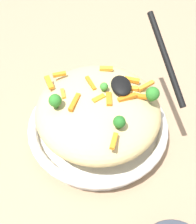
{
  "coord_description": "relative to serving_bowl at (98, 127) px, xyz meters",
  "views": [
    {
      "loc": [
        -0.37,
        0.06,
        0.52
      ],
      "look_at": [
        0.0,
        0.0,
        0.08
      ],
      "focal_mm": 44.77,
      "sensor_mm": 36.0,
      "label": 1
    }
  ],
  "objects": [
    {
      "name": "broccoli_floret_3",
      "position": [
        -0.02,
        -0.1,
        0.11
      ],
      "size": [
        0.03,
        0.03,
        0.03
      ],
      "color": "#296820",
      "rests_on": "pasta_mound"
    },
    {
      "name": "carrot_piece_10",
      "position": [
        0.01,
        -0.06,
        0.1
      ],
      "size": [
        0.02,
        0.04,
        0.01
      ],
      "primitive_type": "cube",
      "rotation": [
        0.0,
        0.0,
        1.38
      ],
      "color": "orange",
      "rests_on": "pasta_mound"
    },
    {
      "name": "carrot_piece_6",
      "position": [
        -0.01,
        0.0,
        0.1
      ],
      "size": [
        0.02,
        0.03,
        0.01
      ],
      "primitive_type": "cube",
      "rotation": [
        0.0,
        0.0,
        2.04
      ],
      "color": "orange",
      "rests_on": "pasta_mound"
    },
    {
      "name": "ground_plane",
      "position": [
        0.0,
        0.0,
        -0.03
      ],
      "size": [
        2.4,
        2.4,
        0.0
      ],
      "primitive_type": "plane",
      "color": "#9E7F60"
    },
    {
      "name": "carrot_piece_9",
      "position": [
        -0.01,
        0.05,
        0.1
      ],
      "size": [
        0.04,
        0.03,
        0.01
      ],
      "primitive_type": "cube",
      "rotation": [
        0.0,
        0.0,
        2.66
      ],
      "color": "orange",
      "rests_on": "pasta_mound"
    },
    {
      "name": "carrot_piece_1",
      "position": [
        0.02,
        0.07,
        0.1
      ],
      "size": [
        0.03,
        0.01,
        0.01
      ],
      "primitive_type": "cube",
      "rotation": [
        0.0,
        0.0,
        3.21
      ],
      "color": "orange",
      "rests_on": "pasta_mound"
    },
    {
      "name": "carrot_piece_13",
      "position": [
        -0.11,
        -0.01,
        0.1
      ],
      "size": [
        0.03,
        0.02,
        0.01
      ],
      "primitive_type": "cube",
      "rotation": [
        0.0,
        0.0,
        5.88
      ],
      "color": "orange",
      "rests_on": "pasta_mound"
    },
    {
      "name": "broccoli_floret_0",
      "position": [
        -0.01,
        0.08,
        0.11
      ],
      "size": [
        0.02,
        0.02,
        0.03
      ],
      "color": "#296820",
      "rests_on": "pasta_mound"
    },
    {
      "name": "pasta_mound",
      "position": [
        0.0,
        0.0,
        0.06
      ],
      "size": [
        0.26,
        0.26,
        0.09
      ],
      "primitive_type": "ellipsoid",
      "color": "#D1BA7A",
      "rests_on": "serving_bowl"
    },
    {
      "name": "carrot_piece_11",
      "position": [
        -0.01,
        -0.05,
        0.1
      ],
      "size": [
        0.02,
        0.04,
        0.01
      ],
      "primitive_type": "cube",
      "rotation": [
        0.0,
        0.0,
        1.82
      ],
      "color": "orange",
      "rests_on": "pasta_mound"
    },
    {
      "name": "carrot_piece_3",
      "position": [
        -0.01,
        -0.08,
        0.1
      ],
      "size": [
        0.02,
        0.03,
        0.01
      ],
      "primitive_type": "cube",
      "rotation": [
        0.0,
        0.0,
        1.22
      ],
      "color": "orange",
      "rests_on": "pasta_mound"
    },
    {
      "name": "carrot_piece_12",
      "position": [
        0.08,
        -0.03,
        0.1
      ],
      "size": [
        0.01,
        0.03,
        0.01
      ],
      "primitive_type": "cube",
      "rotation": [
        0.0,
        0.0,
        1.38
      ],
      "color": "orange",
      "rests_on": "pasta_mound"
    },
    {
      "name": "carrot_piece_2",
      "position": [
        0.02,
        -0.1,
        0.1
      ],
      "size": [
        0.02,
        0.04,
        0.01
      ],
      "primitive_type": "cube",
      "rotation": [
        0.0,
        0.0,
        2.04
      ],
      "color": "orange",
      "rests_on": "pasta_mound"
    },
    {
      "name": "carrot_piece_8",
      "position": [
        0.04,
        -0.08,
        0.1
      ],
      "size": [
        0.02,
        0.03,
        0.01
      ],
      "primitive_type": "cube",
      "rotation": [
        0.0,
        0.0,
        1.16
      ],
      "color": "orange",
      "rests_on": "pasta_mound"
    },
    {
      "name": "carrot_piece_7",
      "position": [
        0.03,
        0.01,
        0.1
      ],
      "size": [
        0.04,
        0.02,
        0.01
      ],
      "primitive_type": "cube",
      "rotation": [
        0.0,
        0.0,
        0.28
      ],
      "color": "orange",
      "rests_on": "pasta_mound"
    },
    {
      "name": "broccoli_floret_2",
      "position": [
        -0.08,
        -0.03,
        0.11
      ],
      "size": [
        0.02,
        0.02,
        0.03
      ],
      "color": "#205B1C",
      "rests_on": "pasta_mound"
    },
    {
      "name": "carrot_piece_4",
      "position": [
        0.08,
        0.07,
        0.1
      ],
      "size": [
        0.01,
        0.03,
        0.01
      ],
      "primitive_type": "cube",
      "rotation": [
        0.0,
        0.0,
        4.84
      ],
      "color": "orange",
      "rests_on": "pasta_mound"
    },
    {
      "name": "carrot_piece_0",
      "position": [
        -0.01,
        -0.02,
        0.1
      ],
      "size": [
        0.03,
        0.01,
        0.01
      ],
      "primitive_type": "cube",
      "rotation": [
        0.0,
        0.0,
        3.0
      ],
      "color": "orange",
      "rests_on": "pasta_mound"
    },
    {
      "name": "carrot_piece_5",
      "position": [
        0.06,
        0.09,
        0.1
      ],
      "size": [
        0.04,
        0.02,
        0.01
      ],
      "primitive_type": "cube",
      "rotation": [
        0.0,
        0.0,
        0.24
      ],
      "color": "orange",
      "rests_on": "pasta_mound"
    },
    {
      "name": "serving_spoon",
      "position": [
        0.02,
        -0.08,
        0.13
      ],
      "size": [
        0.18,
        0.13,
        0.11
      ],
      "color": "black",
      "rests_on": "pasta_mound"
    },
    {
      "name": "broccoli_floret_1",
      "position": [
        0.01,
        -0.01,
        0.11
      ],
      "size": [
        0.02,
        0.02,
        0.02
      ],
      "color": "#377928",
      "rests_on": "pasta_mound"
    },
    {
      "name": "serving_bowl",
      "position": [
        0.0,
        0.0,
        0.0
      ],
      "size": [
        0.3,
        0.3,
        0.05
      ],
      "color": "white",
      "rests_on": "ground_plane"
    }
  ]
}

